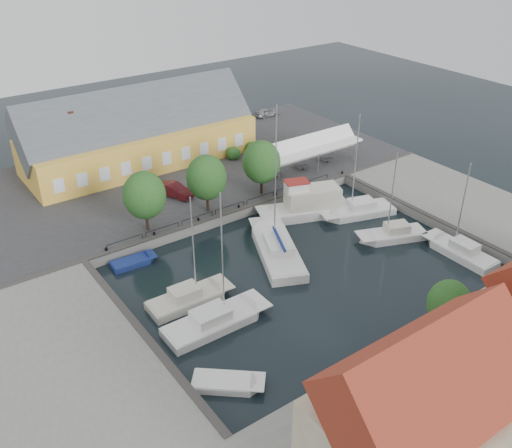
{
  "coord_description": "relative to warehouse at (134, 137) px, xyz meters",
  "views": [
    {
      "loc": [
        -28.77,
        -34.46,
        29.63
      ],
      "look_at": [
        0.0,
        6.0,
        1.5
      ],
      "focal_mm": 40.0,
      "sensor_mm": 36.0,
      "label": 1
    }
  ],
  "objects": [
    {
      "name": "car_silver",
      "position": [
        23.81,
        4.62,
        -2.77
      ],
      "size": [
        3.89,
        1.6,
        1.32
      ],
      "primitive_type": "imported",
      "rotation": [
        0.0,
        0.0,
        1.56
      ],
      "color": "#93969A",
      "rests_on": "north_quay"
    },
    {
      "name": "car_red",
      "position": [
        -0.61,
        -11.19,
        -2.68
      ],
      "size": [
        3.25,
        4.78,
        1.49
      ],
      "primitive_type": "imported",
      "rotation": [
        0.0,
        0.0,
        0.41
      ],
      "color": "#541318",
      "rests_on": "north_quay"
    },
    {
      "name": "warehouse",
      "position": [
        0.0,
        0.0,
        0.0
      ],
      "size": [
        28.56,
        14.0,
        9.55
      ],
      "color": "gold",
      "rests_on": "north_quay"
    },
    {
      "name": "west_boat_c",
      "position": [
        -8.13,
        -31.74,
        -4.17
      ],
      "size": [
        9.19,
        2.99,
        12.21
      ],
      "color": "white",
      "rests_on": "ground"
    },
    {
      "name": "launch_sw",
      "position": [
        -10.91,
        -37.8,
        -4.34
      ],
      "size": [
        5.16,
        4.79,
        0.98
      ],
      "color": "white",
      "rests_on": "ground"
    },
    {
      "name": "east_boat_c",
      "position": [
        16.57,
        -36.56,
        -4.17
      ],
      "size": [
        2.53,
        7.75,
        9.93
      ],
      "color": "white",
      "rests_on": "ground"
    },
    {
      "name": "east_boat_a",
      "position": [
        14.43,
        -24.85,
        -4.17
      ],
      "size": [
        8.81,
        5.13,
        11.96
      ],
      "color": "white",
      "rests_on": "ground"
    },
    {
      "name": "ground",
      "position": [
        2.6,
        -28.36,
        -4.43
      ],
      "size": [
        140.0,
        140.0,
        0.0
      ],
      "primitive_type": "plane",
      "color": "black",
      "rests_on": "ground"
    },
    {
      "name": "east_quay",
      "position": [
        24.6,
        -30.36,
        -3.93
      ],
      "size": [
        12.0,
        24.0,
        1.0
      ],
      "primitive_type": "cube",
      "color": "slate",
      "rests_on": "ground"
    },
    {
      "name": "quay_edge_fittings",
      "position": [
        2.62,
        -23.61,
        -3.37
      ],
      "size": [
        56.0,
        24.72,
        0.4
      ],
      "color": "#383533",
      "rests_on": "north_quay"
    },
    {
      "name": "north_quay",
      "position": [
        2.6,
        -5.36,
        -3.93
      ],
      "size": [
        56.0,
        26.0,
        1.0
      ],
      "primitive_type": "cube",
      "color": "#2D2D30",
      "rests_on": "ground"
    },
    {
      "name": "trawler",
      "position": [
        9.84,
        -21.79,
        -3.41
      ],
      "size": [
        10.61,
        6.36,
        5.0
      ],
      "color": "white",
      "rests_on": "ground"
    },
    {
      "name": "west_boat_b",
      "position": [
        -8.37,
        -27.92,
        -4.17
      ],
      "size": [
        7.61,
        2.74,
        10.4
      ],
      "color": "beige",
      "rests_on": "ground"
    },
    {
      "name": "west_quay",
      "position": [
        -19.4,
        -30.36,
        -3.93
      ],
      "size": [
        12.0,
        24.0,
        1.0
      ],
      "primitive_type": "cube",
      "color": "slate",
      "rests_on": "ground"
    },
    {
      "name": "center_sailboat",
      "position": [
        2.33,
        -26.22,
        -4.07
      ],
      "size": [
        7.53,
        11.54,
        15.13
      ],
      "color": "white",
      "rests_on": "ground"
    },
    {
      "name": "tent_canopy",
      "position": [
        16.6,
        -13.86,
        -0.74
      ],
      "size": [
        14.0,
        4.0,
        2.83
      ],
      "color": "white",
      "rests_on": "north_quay"
    },
    {
      "name": "quay_trees",
      "position": [
        0.6,
        -16.36,
        0.45
      ],
      "size": [
        18.2,
        4.2,
        6.3
      ],
      "color": "black",
      "rests_on": "north_quay"
    },
    {
      "name": "east_boat_b",
      "position": [
        13.7,
        -30.62,
        -4.17
      ],
      "size": [
        7.49,
        4.75,
        10.01
      ],
      "color": "white",
      "rests_on": "ground"
    },
    {
      "name": "south_bank",
      "position": [
        2.6,
        -49.36,
        -3.93
      ],
      "size": [
        56.0,
        14.0,
        1.0
      ],
      "primitive_type": "cube",
      "color": "slate",
      "rests_on": "ground"
    },
    {
      "name": "launch_nw",
      "position": [
        -9.7,
        -19.74,
        -4.34
      ],
      "size": [
        4.39,
        1.91,
        0.88
      ],
      "color": "navy",
      "rests_on": "ground"
    }
  ]
}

